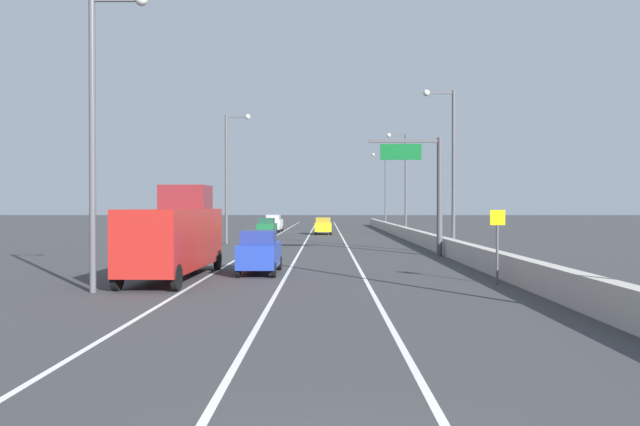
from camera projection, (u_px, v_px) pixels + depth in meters
ground_plane at (327, 235)px, 70.35m from camera, size 320.00×320.00×0.00m
lane_stripe_left at (271, 239)px, 61.40m from camera, size 0.16×130.00×0.00m
lane_stripe_center at (307, 239)px, 61.37m from camera, size 0.16×130.00×0.00m
lane_stripe_right at (343, 239)px, 61.34m from camera, size 0.16×130.00×0.00m
jersey_barrier_right at (432, 242)px, 46.28m from camera, size 0.60×120.00×1.10m
overhead_sign_gantry at (428, 182)px, 39.75m from camera, size 4.68×0.36×7.50m
speed_advisory_sign at (497, 241)px, 25.32m from camera, size 0.60×0.11×3.00m
lamp_post_right_second at (450, 160)px, 41.50m from camera, size 2.14×0.44×10.88m
lamp_post_right_third at (404, 178)px, 66.30m from camera, size 2.14×0.44×10.88m
lamp_post_right_fourth at (384, 185)px, 91.09m from camera, size 2.14×0.44×10.88m
lamp_post_left_near at (99, 123)px, 22.85m from camera, size 2.14×0.44×10.88m
lamp_post_left_mid at (229, 170)px, 52.60m from camera, size 2.14×0.44×10.88m
car_white_0 at (274, 223)px, 77.75m from camera, size 2.02×4.56×2.13m
car_yellow_1 at (323, 226)px, 70.89m from camera, size 1.93×4.16×1.92m
car_green_2 at (267, 226)px, 69.85m from camera, size 1.98×4.64×1.87m
car_blue_3 at (260, 252)px, 29.35m from camera, size 1.81×4.25×2.03m
box_truck at (175, 235)px, 27.37m from camera, size 2.67×9.23×4.13m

